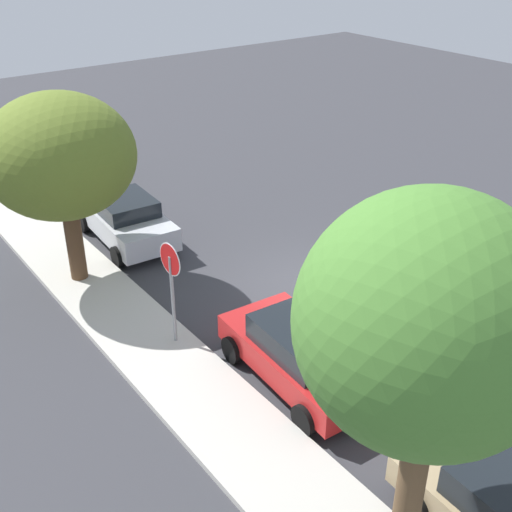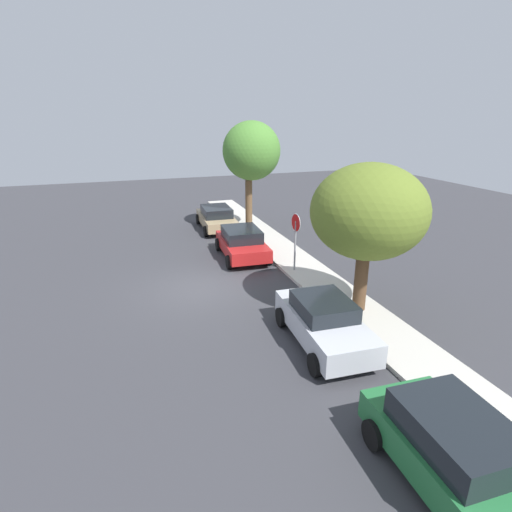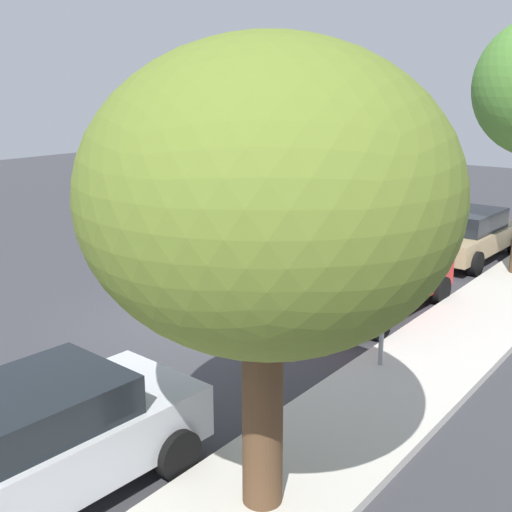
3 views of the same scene
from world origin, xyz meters
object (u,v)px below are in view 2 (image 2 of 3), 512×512
parked_car_green (461,457)px  street_tree_mid_block (369,212)px  parked_car_tan (217,218)px  fire_hydrant (463,409)px  stop_sign (296,233)px  parked_car_red (242,243)px  parked_car_silver (324,322)px  street_tree_near_corner (251,152)px

parked_car_green → street_tree_mid_block: street_tree_mid_block is taller
parked_car_tan → parked_car_green: (19.12, -0.07, 0.06)m
street_tree_mid_block → fire_hydrant: size_ratio=7.35×
parked_car_tan → street_tree_mid_block: 12.84m
stop_sign → parked_car_green: bearing=-8.4°
parked_car_red → street_tree_mid_block: bearing=18.2°
stop_sign → fire_hydrant: 9.75m
parked_car_silver → parked_car_red: bearing=-179.8°
parked_car_red → fire_hydrant: (12.37, 1.45, -0.39)m
stop_sign → parked_car_silver: (5.60, -1.56, -1.10)m
street_tree_near_corner → fire_hydrant: (16.77, -0.51, -4.30)m
street_tree_near_corner → street_tree_mid_block: street_tree_near_corner is taller
street_tree_mid_block → fire_hydrant: 6.44m
stop_sign → street_tree_mid_block: bearing=9.4°
parked_car_silver → parked_car_green: (5.37, -0.07, 0.03)m
stop_sign → street_tree_mid_block: street_tree_mid_block is taller
parked_car_red → fire_hydrant: size_ratio=5.71×
parked_car_red → street_tree_near_corner: bearing=156.0°
parked_car_green → street_tree_near_corner: street_tree_near_corner is taller
parked_car_green → fire_hydrant: (-1.34, 1.48, -0.43)m
parked_car_silver → parked_car_green: bearing=-0.7°
street_tree_near_corner → street_tree_mid_block: (11.29, 0.31, -1.02)m
parked_car_tan → stop_sign: bearing=10.8°
parked_car_tan → fire_hydrant: 17.84m
street_tree_near_corner → fire_hydrant: 17.32m
parked_car_green → street_tree_mid_block: size_ratio=0.80×
parked_car_silver → parked_car_tan: (-13.76, -0.00, -0.03)m
parked_car_green → street_tree_near_corner: (-18.11, 1.99, 3.87)m
stop_sign → parked_car_silver: stop_sign is taller
stop_sign → parked_car_silver: bearing=-15.5°
parked_car_tan → street_tree_mid_block: street_tree_mid_block is taller
parked_car_silver → street_tree_mid_block: size_ratio=0.79×
stop_sign → parked_car_tan: 8.38m
stop_sign → fire_hydrant: size_ratio=3.77×
stop_sign → fire_hydrant: stop_sign is taller
street_tree_mid_block → fire_hydrant: street_tree_mid_block is taller
stop_sign → street_tree_near_corner: size_ratio=0.42×
parked_car_tan → fire_hydrant: (17.78, 1.42, -0.36)m
street_tree_near_corner → parked_car_green: bearing=-6.3°
parked_car_silver → stop_sign: bearing=164.5°
parked_car_tan → parked_car_green: bearing=-0.2°
parked_car_red → parked_car_silver: parked_car_silver is taller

